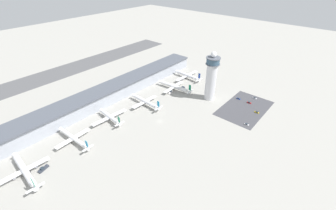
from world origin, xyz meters
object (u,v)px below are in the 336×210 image
at_px(airplane_gate_bravo, 74,138).
at_px(car_silver_sedan, 255,98).
at_px(service_truck_fuel, 171,92).
at_px(airplane_gate_delta, 145,101).
at_px(service_truck_baggage, 43,169).
at_px(airplane_gate_echo, 174,87).
at_px(airplane_gate_foxtrot, 187,75).
at_px(car_navy_sedan, 247,124).
at_px(car_blue_compact, 257,112).
at_px(car_grey_coupe, 249,103).
at_px(service_truck_catering, 182,88).
at_px(control_tower, 211,77).
at_px(car_red_hatchback, 238,99).
at_px(airplane_gate_charlie, 110,117).
at_px(airplane_gate_alpha, 25,170).

xyz_separation_m(airplane_gate_bravo, car_silver_sedan, (168.98, -87.08, -3.61)).
height_order(service_truck_fuel, car_silver_sedan, service_truck_fuel).
relative_size(airplane_gate_delta, service_truck_baggage, 4.96).
bearing_deg(airplane_gate_delta, airplane_gate_echo, -2.09).
distance_m(airplane_gate_foxtrot, car_navy_sedan, 110.99).
bearing_deg(car_silver_sedan, car_blue_compact, -153.65).
relative_size(airplane_gate_bravo, airplane_gate_echo, 0.92).
xyz_separation_m(airplane_gate_bravo, car_grey_coupe, (155.82, -86.28, -3.61)).
bearing_deg(car_grey_coupe, service_truck_catering, 105.65).
bearing_deg(car_blue_compact, car_navy_sedan, -178.30).
relative_size(control_tower, car_red_hatchback, 12.21).
bearing_deg(service_truck_catering, car_grey_coupe, -74.35).
bearing_deg(airplane_gate_charlie, car_navy_sedan, -52.48).
bearing_deg(airplane_gate_alpha, service_truck_baggage, -24.96).
distance_m(car_red_hatchback, car_silver_sedan, 18.52).
distance_m(service_truck_fuel, car_red_hatchback, 76.60).
xyz_separation_m(airplane_gate_alpha, airplane_gate_echo, (167.69, 0.02, -0.45)).
xyz_separation_m(control_tower, car_navy_sedan, (-19.18, -52.76, -25.76)).
bearing_deg(car_grey_coupe, airplane_gate_charlie, 143.10).
bearing_deg(car_blue_compact, service_truck_baggage, 152.76).
bearing_deg(airplane_gate_alpha, control_tower, -13.43).
relative_size(airplane_gate_delta, car_red_hatchback, 9.32).
height_order(control_tower, airplane_gate_echo, control_tower).
bearing_deg(service_truck_baggage, airplane_gate_foxtrot, 3.32).
xyz_separation_m(airplane_gate_alpha, car_silver_sedan, (209.75, -81.57, -3.79)).
height_order(car_red_hatchback, car_silver_sedan, car_silver_sedan).
relative_size(car_red_hatchback, car_silver_sedan, 1.02).
bearing_deg(airplane_gate_foxtrot, service_truck_catering, -154.79).
distance_m(control_tower, airplane_gate_delta, 74.60).
bearing_deg(airplane_gate_delta, airplane_gate_alpha, -179.18).
relative_size(airplane_gate_echo, service_truck_fuel, 5.93).
height_order(airplane_gate_charlie, airplane_gate_echo, airplane_gate_echo).
bearing_deg(car_red_hatchback, car_grey_coupe, -91.95).
distance_m(car_red_hatchback, car_navy_sedan, 47.43).
xyz_separation_m(airplane_gate_echo, airplane_gate_foxtrot, (34.92, 6.48, 0.22)).
bearing_deg(airplane_gate_echo, control_tower, -77.39).
bearing_deg(airplane_gate_bravo, airplane_gate_echo, -2.48).
xyz_separation_m(airplane_gate_delta, car_red_hatchback, (75.96, -69.84, -3.86)).
bearing_deg(airplane_gate_alpha, airplane_gate_delta, 0.82).
xyz_separation_m(airplane_gate_alpha, airplane_gate_delta, (121.06, 1.72, -0.00)).
xyz_separation_m(airplane_gate_delta, car_grey_coupe, (75.53, -82.49, -3.79)).
relative_size(airplane_gate_bravo, car_navy_sedan, 9.37).
bearing_deg(service_truck_fuel, car_navy_sedan, -90.12).
xyz_separation_m(airplane_gate_bravo, airplane_gate_foxtrot, (161.84, 0.99, -0.05)).
xyz_separation_m(control_tower, airplane_gate_foxtrot, (25.46, 48.80, -22.16)).
relative_size(airplane_gate_bravo, car_blue_compact, 9.68).
relative_size(service_truck_baggage, car_grey_coupe, 1.86).
bearing_deg(car_grey_coupe, car_navy_sedan, -159.69).
distance_m(airplane_gate_foxtrot, car_blue_compact, 102.54).
distance_m(service_truck_catering, service_truck_fuel, 18.00).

